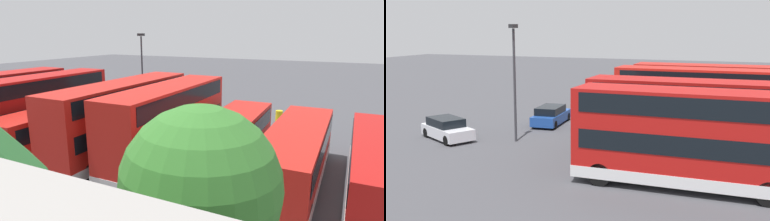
% 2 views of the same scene
% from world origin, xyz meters
% --- Properties ---
extents(ground_plane, '(140.00, 140.00, 0.00)m').
position_xyz_m(ground_plane, '(0.00, 0.00, 0.00)').
color(ground_plane, '#47474C').
extents(bus_single_deck_near_end, '(2.62, 10.47, 2.95)m').
position_xyz_m(bus_single_deck_near_end, '(-12.76, 10.07, 1.62)').
color(bus_single_deck_near_end, '#B71411').
rests_on(bus_single_deck_near_end, ground).
extents(bus_single_deck_second, '(2.65, 10.69, 2.95)m').
position_xyz_m(bus_single_deck_second, '(-9.03, 9.87, 1.62)').
color(bus_single_deck_second, red).
rests_on(bus_single_deck_second, ground).
extents(bus_single_deck_third, '(3.00, 11.40, 2.95)m').
position_xyz_m(bus_single_deck_third, '(-5.40, 10.05, 1.62)').
color(bus_single_deck_third, red).
rests_on(bus_single_deck_third, ground).
extents(bus_double_decker_fourth, '(2.70, 10.75, 4.55)m').
position_xyz_m(bus_double_decker_fourth, '(-1.73, 9.94, 2.45)').
color(bus_double_decker_fourth, red).
rests_on(bus_double_decker_fourth, ground).
extents(bus_double_decker_fifth, '(2.69, 11.74, 4.55)m').
position_xyz_m(bus_double_decker_fifth, '(1.58, 9.91, 2.45)').
color(bus_double_decker_fifth, red).
rests_on(bus_double_decker_fifth, ground).
extents(bus_single_deck_sixth, '(3.01, 11.35, 2.95)m').
position_xyz_m(bus_single_deck_sixth, '(5.22, 10.69, 1.62)').
color(bus_single_deck_sixth, red).
rests_on(bus_single_deck_sixth, ground).
extents(bus_double_decker_seventh, '(2.79, 11.65, 4.55)m').
position_xyz_m(bus_double_decker_seventh, '(8.84, 10.38, 2.45)').
color(bus_double_decker_seventh, '#B71411').
rests_on(bus_double_decker_seventh, ground).
extents(bus_double_decker_far_end, '(2.66, 10.24, 4.55)m').
position_xyz_m(bus_double_decker_far_end, '(12.84, 10.42, 2.45)').
color(bus_double_decker_far_end, '#B71411').
rests_on(bus_double_decker_far_end, ground).
extents(box_truck_blue, '(2.64, 7.54, 3.20)m').
position_xyz_m(box_truck_blue, '(-18.12, 9.53, 1.71)').
color(box_truck_blue, '#595960').
rests_on(box_truck_blue, ground).
extents(car_hatchback_silver, '(3.52, 4.55, 1.43)m').
position_xyz_m(car_hatchback_silver, '(8.91, -5.53, 0.70)').
color(car_hatchback_silver, silver).
rests_on(car_hatchback_silver, ground).
extents(car_small_green, '(4.57, 2.18, 1.43)m').
position_xyz_m(car_small_green, '(2.16, -1.05, 0.70)').
color(car_small_green, '#1E479E').
rests_on(car_small_green, ground).
extents(lamp_post_tall, '(0.70, 0.30, 7.50)m').
position_xyz_m(lamp_post_tall, '(7.80, -1.02, 4.42)').
color(lamp_post_tall, '#38383D').
rests_on(lamp_post_tall, ground).
extents(waste_bin_yellow, '(0.60, 0.60, 0.95)m').
position_xyz_m(waste_bin_yellow, '(-5.68, -2.19, 0.47)').
color(waste_bin_yellow, yellow).
rests_on(waste_bin_yellow, ground).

